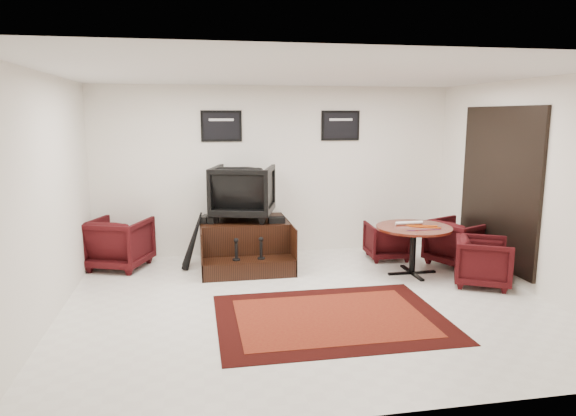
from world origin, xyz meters
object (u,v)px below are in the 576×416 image
at_px(shine_podium, 245,244).
at_px(shine_chair, 243,189).
at_px(table_chair_back, 387,239).
at_px(table_chair_window, 458,240).
at_px(table_chair_corner, 483,259).
at_px(armchair_side, 119,241).
at_px(meeting_table, 414,232).

distance_m(shine_podium, shine_chair, 0.87).
bearing_deg(table_chair_back, shine_podium, 1.77).
distance_m(table_chair_window, table_chair_corner, 0.97).
bearing_deg(table_chair_window, shine_podium, 54.68).
bearing_deg(table_chair_back, armchair_side, 0.19).
bearing_deg(meeting_table, armchair_side, 165.43).
distance_m(table_chair_back, table_chair_window, 1.10).
bearing_deg(table_chair_back, shine_chair, -1.74).
relative_size(shine_podium, table_chair_back, 2.12).
xyz_separation_m(shine_chair, table_chair_back, (2.33, -0.22, -0.85)).
height_order(armchair_side, table_chair_window, armchair_side).
bearing_deg(table_chair_back, meeting_table, 98.23).
xyz_separation_m(shine_podium, table_chair_window, (3.28, -0.63, 0.07)).
bearing_deg(armchair_side, table_chair_window, -167.64).
bearing_deg(table_chair_corner, table_chair_back, 55.95).
bearing_deg(meeting_table, shine_podium, 158.63).
bearing_deg(table_chair_corner, table_chair_window, 19.30).
xyz_separation_m(shine_chair, armchair_side, (-1.91, 0.04, -0.75)).
height_order(shine_podium, meeting_table, meeting_table).
relative_size(shine_podium, meeting_table, 1.28).
bearing_deg(table_chair_corner, shine_chair, 88.79).
relative_size(table_chair_back, table_chair_window, 0.83).
bearing_deg(shine_podium, armchair_side, 174.56).
distance_m(armchair_side, table_chair_back, 4.25).
relative_size(shine_podium, table_chair_window, 1.76).
distance_m(meeting_table, table_chair_back, 0.91).
height_order(shine_podium, shine_chair, shine_chair).
relative_size(table_chair_window, table_chair_corner, 1.09).
xyz_separation_m(meeting_table, table_chair_back, (-0.07, 0.86, -0.30)).
distance_m(shine_podium, table_chair_back, 2.33).
height_order(shine_podium, armchair_side, armchair_side).
relative_size(meeting_table, table_chair_back, 1.65).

